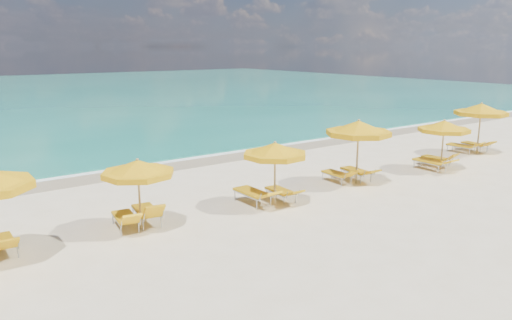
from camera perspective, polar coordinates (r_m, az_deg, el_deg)
ground_plane at (r=17.49m, az=2.91°, el=-4.72°), size 120.00×120.00×0.00m
ocean at (r=62.04m, az=-26.48°, el=6.62°), size 120.00×80.00×0.30m
wet_sand_band at (r=23.49m, az=-8.54°, el=-0.28°), size 120.00×2.60×0.01m
foam_line at (r=24.19m, az=-9.42°, el=0.07°), size 120.00×1.20×0.03m
whitecap_near at (r=30.71m, az=-27.13°, el=1.53°), size 14.00×0.36×0.05m
whitecap_far at (r=41.65m, az=-9.50°, el=5.38°), size 18.00×0.30×0.05m
umbrella_2 at (r=14.77m, az=-13.35°, el=-0.99°), size 2.45×2.45×2.15m
umbrella_3 at (r=16.61m, az=2.18°, el=1.07°), size 2.76×2.76×2.21m
umbrella_4 at (r=19.62m, az=11.64°, el=3.52°), size 2.97×2.97×2.56m
umbrella_5 at (r=23.03m, az=20.70°, el=3.58°), size 2.78×2.78×2.23m
umbrella_6 at (r=27.29m, az=24.34°, el=5.25°), size 3.21×3.21×2.59m
lounger_1_right at (r=14.70m, az=-26.85°, el=-8.80°), size 0.57×1.61×0.72m
lounger_2_left at (r=15.31m, az=-14.67°, el=-6.89°), size 0.83×1.76×0.77m
lounger_2_right at (r=15.65m, az=-12.33°, el=-6.26°), size 0.88×1.86×0.88m
lounger_3_left at (r=17.09m, az=-0.31°, el=-4.29°), size 0.67×2.03×0.73m
lounger_3_right at (r=17.53m, az=2.92°, el=-4.01°), size 0.64×1.72×0.61m
lounger_4_left at (r=20.05m, az=9.29°, el=-1.97°), size 0.64×1.72×0.72m
lounger_4_right at (r=20.59m, az=11.45°, el=-1.64°), size 0.77×1.89×0.66m
lounger_5_left at (r=23.04m, az=19.34°, el=-0.55°), size 0.64×1.94×0.70m
lounger_5_right at (r=24.09m, az=19.93°, el=-0.10°), size 0.62×1.64×0.71m
lounger_6_left at (r=27.40m, az=22.45°, el=1.22°), size 0.75×1.85×0.71m
lounger_6_right at (r=28.17m, az=23.76°, el=1.38°), size 0.85×1.83×0.69m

